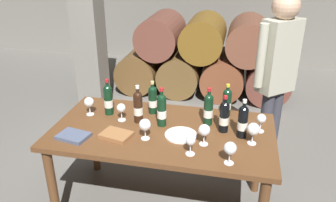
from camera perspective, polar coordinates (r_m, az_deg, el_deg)
barrel_stack at (r=5.09m, az=5.85°, el=7.23°), size 2.49×0.90×1.15m
stone_pillar at (r=4.32m, az=-13.38°, el=14.00°), size 0.32×0.32×2.60m
dining_table at (r=2.68m, az=-0.92°, el=-6.44°), size 1.70×0.90×0.76m
wine_bottle_0 at (r=2.70m, az=-5.01°, el=-0.92°), size 0.07×0.07×0.31m
wine_bottle_1 at (r=2.84m, az=9.79°, el=-0.14°), size 0.07×0.07×0.28m
wine_bottle_2 at (r=2.86m, az=-9.94°, el=0.29°), size 0.07×0.07×0.31m
wine_bottle_3 at (r=2.84m, az=-2.57°, el=0.29°), size 0.07×0.07×0.28m
wine_bottle_4 at (r=2.67m, az=6.75°, el=-1.32°), size 0.07×0.07×0.31m
wine_bottle_5 at (r=2.64m, az=-1.06°, el=-1.43°), size 0.07×0.07×0.32m
wine_bottle_6 at (r=2.59m, az=9.36°, el=-2.51°), size 0.07×0.07×0.29m
wine_bottle_7 at (r=2.54m, az=12.37°, el=-3.28°), size 0.07×0.07×0.30m
wine_glass_0 at (r=2.47m, az=14.07°, el=-4.63°), size 0.09×0.09×0.16m
wine_glass_1 at (r=2.75m, az=-7.82°, el=-1.27°), size 0.07×0.07×0.15m
wine_glass_2 at (r=2.41m, az=6.08°, el=-4.94°), size 0.08×0.08×0.16m
wine_glass_3 at (r=2.23m, az=10.33°, el=-7.84°), size 0.08×0.08×0.16m
wine_glass_4 at (r=2.65m, az=15.30°, el=-2.96°), size 0.07×0.07×0.15m
wine_glass_5 at (r=2.47m, az=-3.87°, el=-4.04°), size 0.09×0.09×0.16m
wine_glass_6 at (r=2.30m, az=3.78°, el=-6.73°), size 0.07×0.07×0.14m
wine_glass_7 at (r=2.88m, az=-13.04°, el=-0.26°), size 0.08×0.08×0.16m
tasting_notebook at (r=2.56m, az=-8.64°, el=-5.61°), size 0.25×0.21×0.03m
leather_ledger at (r=2.62m, az=-15.52°, el=-5.65°), size 0.25×0.20×0.03m
serving_plate at (r=2.55m, az=2.15°, el=-5.68°), size 0.24×0.24×0.01m
sommelier_presenting at (r=3.17m, az=17.73°, el=4.87°), size 0.39×0.35×1.72m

